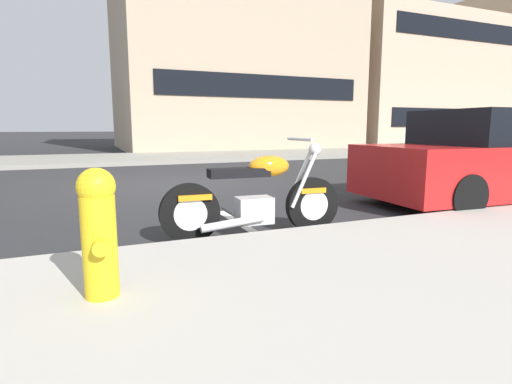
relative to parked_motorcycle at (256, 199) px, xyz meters
The scene contains 9 objects.
ground_plane 4.72m from the parked_motorcycle, 89.35° to the left, with size 260.00×260.00×0.00m, color #28282B.
sidewalk_far_curb 17.08m from the parked_motorcycle, 45.10° to the left, with size 120.00×5.00×0.14m, color gray.
parking_stall_stripe 0.60m from the parked_motorcycle, 82.60° to the left, with size 0.12×2.20×0.01m, color silver.
parked_motorcycle is the anchor object (origin of this frame).
parked_car_far_down_curb 4.64m from the parked_motorcycle, ahead, with size 4.67×2.09×1.52m.
fire_hydrant 2.23m from the parked_motorcycle, 140.15° to the right, with size 0.24×0.36×0.85m.
townhouse_corner_block 22.04m from the parked_motorcycle, 71.82° to the left, with size 12.59×11.03×14.71m.
townhouse_far_uphill 27.42m from the parked_motorcycle, 44.58° to the left, with size 11.40×9.41×8.38m.
townhouse_behind_pole 36.67m from the parked_motorcycle, 32.68° to the left, with size 9.78×10.51×10.83m.
Camera 1 is at (-1.82, -8.86, 1.24)m, focal length 28.39 mm.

